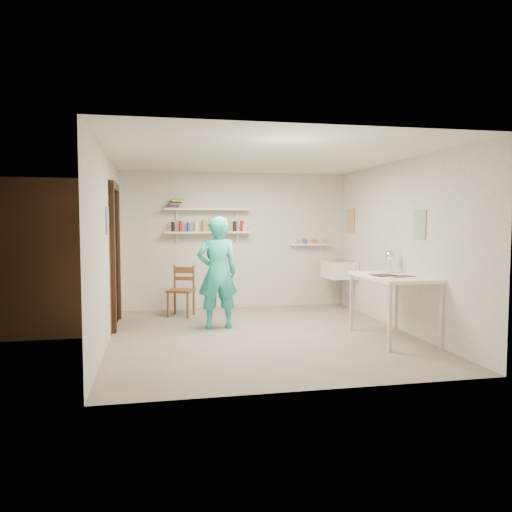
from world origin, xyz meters
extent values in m
cube|color=slate|center=(0.00, 0.00, -0.01)|extent=(4.00, 4.50, 0.02)
cube|color=silver|center=(0.00, 0.00, 2.41)|extent=(4.00, 4.50, 0.02)
cube|color=silver|center=(0.00, 2.26, 1.20)|extent=(4.00, 0.02, 2.40)
cube|color=silver|center=(0.00, -2.26, 1.20)|extent=(4.00, 0.02, 2.40)
cube|color=silver|center=(-2.01, 0.00, 1.20)|extent=(0.02, 4.50, 2.40)
cube|color=silver|center=(2.01, 0.00, 1.20)|extent=(0.02, 4.50, 2.40)
cube|color=black|center=(-1.99, 1.05, 1.00)|extent=(0.02, 0.90, 2.00)
cube|color=brown|center=(-2.70, 1.05, 1.05)|extent=(1.40, 1.50, 2.10)
cube|color=brown|center=(-1.97, 1.05, 2.05)|extent=(0.06, 1.05, 0.10)
cube|color=brown|center=(-1.97, 0.55, 1.00)|extent=(0.06, 0.10, 2.00)
cube|color=brown|center=(-1.97, 1.55, 1.00)|extent=(0.06, 0.10, 2.00)
cube|color=white|center=(-0.50, 2.13, 1.35)|extent=(1.50, 0.22, 0.03)
cube|color=white|center=(-0.50, 2.13, 1.75)|extent=(1.50, 0.22, 0.03)
cube|color=white|center=(1.35, 2.17, 1.12)|extent=(0.70, 0.14, 0.03)
cube|color=#334C7F|center=(-1.99, 0.05, 1.55)|extent=(0.01, 0.28, 0.36)
cube|color=#995933|center=(1.99, 1.80, 1.55)|extent=(0.01, 0.34, 0.42)
cube|color=#3F724C|center=(1.99, -0.55, 1.50)|extent=(0.01, 0.30, 0.38)
cube|color=white|center=(1.75, 1.70, 0.70)|extent=(0.48, 0.60, 0.30)
imported|color=#27C7B3|center=(-0.53, 0.56, 0.80)|extent=(0.62, 0.43, 1.61)
cylinder|color=beige|center=(-0.51, 0.78, 1.07)|extent=(0.29, 0.06, 0.29)
cube|color=brown|center=(-1.00, 1.60, 0.42)|extent=(0.50, 0.49, 0.84)
cube|color=white|center=(1.64, -0.55, 0.42)|extent=(0.76, 1.26, 0.84)
sphere|color=white|center=(1.85, -0.04, 1.06)|extent=(0.16, 0.16, 0.16)
cylinder|color=black|center=(-1.13, 2.13, 1.45)|extent=(0.06, 0.06, 0.17)
cylinder|color=red|center=(-0.99, 2.13, 1.45)|extent=(0.06, 0.06, 0.17)
cylinder|color=blue|center=(-0.85, 2.13, 1.45)|extent=(0.06, 0.06, 0.17)
cylinder|color=white|center=(-0.71, 2.13, 1.45)|extent=(0.06, 0.06, 0.17)
cylinder|color=orange|center=(-0.57, 2.13, 1.45)|extent=(0.06, 0.06, 0.17)
cylinder|color=#268C3F|center=(-0.43, 2.13, 1.45)|extent=(0.06, 0.06, 0.17)
cylinder|color=#8C268C|center=(-0.29, 2.13, 1.45)|extent=(0.06, 0.06, 0.17)
cylinder|color=gold|center=(-0.15, 2.13, 1.45)|extent=(0.06, 0.06, 0.17)
cylinder|color=black|center=(-0.01, 2.13, 1.45)|extent=(0.06, 0.06, 0.17)
cylinder|color=red|center=(0.13, 2.13, 1.45)|extent=(0.06, 0.06, 0.17)
cube|color=red|center=(-1.10, 2.13, 1.78)|extent=(0.18, 0.14, 0.03)
cube|color=#1933A5|center=(-1.08, 2.13, 1.81)|extent=(0.18, 0.14, 0.03)
cube|color=orange|center=(-1.06, 2.13, 1.83)|extent=(0.18, 0.14, 0.03)
cube|color=black|center=(-1.04, 2.13, 1.86)|extent=(0.18, 0.14, 0.03)
cube|color=yellow|center=(-1.02, 2.13, 1.89)|extent=(0.18, 0.14, 0.03)
cube|color=#338C4C|center=(-1.00, 2.13, 1.92)|extent=(0.18, 0.14, 0.03)
cylinder|color=silver|center=(1.14, 2.17, 1.18)|extent=(0.07, 0.07, 0.09)
cylinder|color=#335999|center=(1.28, 2.17, 1.18)|extent=(0.07, 0.07, 0.09)
cylinder|color=orange|center=(1.42, 2.17, 1.18)|extent=(0.07, 0.07, 0.09)
cylinder|color=#999999|center=(1.56, 2.17, 1.18)|extent=(0.07, 0.07, 0.09)
cube|color=silver|center=(1.64, -0.55, 0.84)|extent=(0.30, 0.22, 0.00)
cube|color=#4C4742|center=(1.64, -0.55, 0.85)|extent=(0.30, 0.22, 0.00)
cube|color=beige|center=(1.64, -0.55, 0.85)|extent=(0.30, 0.22, 0.00)
cube|color=#383330|center=(1.64, -0.55, 0.85)|extent=(0.30, 0.22, 0.00)
camera|label=1|loc=(-1.40, -6.51, 1.54)|focal=35.00mm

